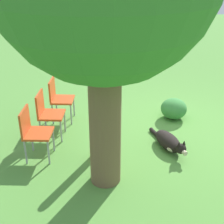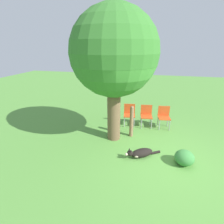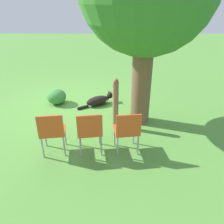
{
  "view_description": "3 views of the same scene",
  "coord_description": "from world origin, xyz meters",
  "px_view_note": "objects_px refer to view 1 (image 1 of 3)",
  "views": [
    {
      "loc": [
        0.01,
        5.14,
        2.89
      ],
      "look_at": [
        0.66,
        1.49,
        1.09
      ],
      "focal_mm": 50.0,
      "sensor_mm": 36.0,
      "label": 1
    },
    {
      "loc": [
        -4.53,
        0.34,
        3.08
      ],
      "look_at": [
        0.63,
        1.56,
        1.02
      ],
      "focal_mm": 28.0,
      "sensor_mm": 36.0,
      "label": 2
    },
    {
      "loc": [
        5.34,
        0.9,
        2.56
      ],
      "look_at": [
        1.35,
        0.88,
        0.53
      ],
      "focal_mm": 35.0,
      "sensor_mm": 36.0,
      "label": 3
    }
  ],
  "objects_px": {
    "fence_post": "(95,125)",
    "red_chair_0": "(59,97)",
    "red_chair_1": "(47,112)",
    "dog": "(170,142)",
    "red_chair_2": "(33,130)"
  },
  "relations": [
    {
      "from": "fence_post",
      "to": "red_chair_1",
      "type": "distance_m",
      "value": 1.08
    },
    {
      "from": "fence_post",
      "to": "red_chair_1",
      "type": "relative_size",
      "value": 1.33
    },
    {
      "from": "red_chair_0",
      "to": "fence_post",
      "type": "bearing_deg",
      "value": -57.22
    },
    {
      "from": "fence_post",
      "to": "red_chair_0",
      "type": "xyz_separation_m",
      "value": [
        0.99,
        -1.14,
        -0.07
      ]
    },
    {
      "from": "fence_post",
      "to": "red_chair_0",
      "type": "bearing_deg",
      "value": -48.96
    },
    {
      "from": "red_chair_2",
      "to": "fence_post",
      "type": "bearing_deg",
      "value": 3.9
    },
    {
      "from": "dog",
      "to": "red_chair_1",
      "type": "height_order",
      "value": "red_chair_1"
    },
    {
      "from": "dog",
      "to": "red_chair_2",
      "type": "distance_m",
      "value": 2.26
    },
    {
      "from": "dog",
      "to": "red_chair_0",
      "type": "bearing_deg",
      "value": -139.88
    },
    {
      "from": "dog",
      "to": "fence_post",
      "type": "xyz_separation_m",
      "value": [
        1.19,
        0.43,
        0.45
      ]
    },
    {
      "from": "red_chair_0",
      "to": "red_chair_1",
      "type": "bearing_deg",
      "value": -96.34
    },
    {
      "from": "red_chair_0",
      "to": "red_chair_2",
      "type": "xyz_separation_m",
      "value": [
        -0.04,
        1.34,
        0.0
      ]
    },
    {
      "from": "red_chair_0",
      "to": "red_chair_1",
      "type": "distance_m",
      "value": 0.67
    },
    {
      "from": "red_chair_1",
      "to": "red_chair_2",
      "type": "bearing_deg",
      "value": -96.34
    },
    {
      "from": "fence_post",
      "to": "red_chair_1",
      "type": "height_order",
      "value": "fence_post"
    }
  ]
}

